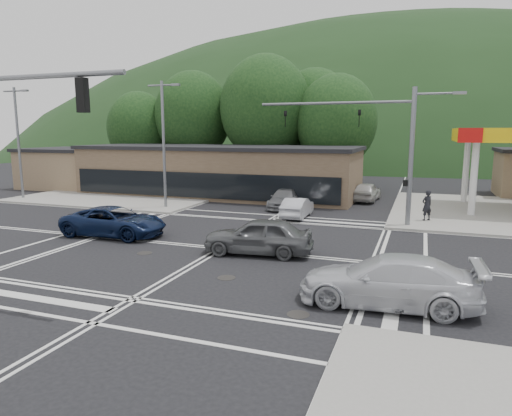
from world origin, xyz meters
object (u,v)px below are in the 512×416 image
(car_blue_west, at_px, (114,221))
(pedestrian, at_px, (427,205))
(car_silver_east, at_px, (388,281))
(car_northbound, at_px, (285,199))
(car_grey_center, at_px, (258,236))
(car_queue_a, at_px, (297,207))
(car_queue_b, at_px, (367,192))

(car_blue_west, height_order, pedestrian, pedestrian)
(car_silver_east, bearing_deg, car_northbound, -156.23)
(car_northbound, bearing_deg, car_silver_east, -68.83)
(car_northbound, xyz_separation_m, pedestrian, (9.73, -2.26, 0.41))
(car_grey_center, xyz_separation_m, car_queue_a, (-0.65, 9.30, -0.19))
(car_blue_west, distance_m, pedestrian, 18.41)
(car_grey_center, bearing_deg, pedestrian, 137.71)
(pedestrian, bearing_deg, car_blue_west, -8.34)
(car_queue_a, bearing_deg, car_queue_b, -112.49)
(car_silver_east, relative_size, car_queue_a, 1.43)
(car_queue_a, relative_size, car_northbound, 0.85)
(pedestrian, bearing_deg, car_grey_center, 15.43)
(car_blue_west, height_order, car_silver_east, car_silver_east)
(car_silver_east, distance_m, car_queue_b, 22.72)
(car_silver_east, bearing_deg, car_queue_a, -156.88)
(car_northbound, bearing_deg, pedestrian, -18.41)
(car_silver_east, distance_m, car_queue_a, 15.30)
(car_queue_b, height_order, car_northbound, car_queue_b)
(car_blue_west, xyz_separation_m, car_queue_a, (7.85, 8.50, -0.13))
(car_silver_east, bearing_deg, car_blue_west, -112.66)
(car_grey_center, xyz_separation_m, car_silver_east, (6.02, -4.46, -0.02))
(car_queue_a, bearing_deg, pedestrian, -173.79)
(car_northbound, relative_size, pedestrian, 2.49)
(car_silver_east, relative_size, car_queue_b, 1.27)
(pedestrian, bearing_deg, car_northbound, -52.53)
(car_blue_west, relative_size, car_queue_b, 1.26)
(car_grey_center, distance_m, car_queue_b, 18.23)
(car_grey_center, distance_m, car_northbound, 12.82)
(car_northbound, height_order, pedestrian, pedestrian)
(car_grey_center, bearing_deg, car_blue_west, -102.56)
(pedestrian, bearing_deg, car_queue_a, -32.15)
(car_silver_east, distance_m, pedestrian, 14.83)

